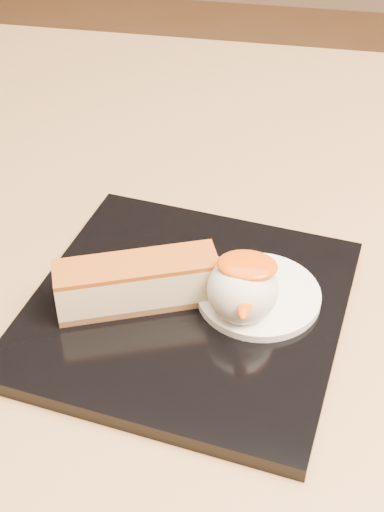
% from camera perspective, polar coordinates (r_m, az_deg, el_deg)
% --- Properties ---
extents(table, '(0.80, 0.80, 0.72)m').
position_cam_1_polar(table, '(0.70, 4.92, -8.86)').
color(table, black).
rests_on(table, ground).
extents(dessert_plate, '(0.25, 0.25, 0.01)m').
position_cam_1_polar(dessert_plate, '(0.52, -0.40, -4.28)').
color(dessert_plate, black).
rests_on(dessert_plate, table).
extents(cheesecake, '(0.12, 0.07, 0.04)m').
position_cam_1_polar(cheesecake, '(0.50, -4.43, -2.15)').
color(cheesecake, brown).
rests_on(cheesecake, dessert_plate).
extents(cream_smear, '(0.09, 0.09, 0.01)m').
position_cam_1_polar(cream_smear, '(0.52, 5.35, -3.12)').
color(cream_smear, white).
rests_on(cream_smear, dessert_plate).
extents(ice_cream_scoop, '(0.05, 0.05, 0.05)m').
position_cam_1_polar(ice_cream_scoop, '(0.49, 4.07, -2.67)').
color(ice_cream_scoop, white).
rests_on(ice_cream_scoop, cream_smear).
extents(mango_sauce, '(0.04, 0.03, 0.01)m').
position_cam_1_polar(mango_sauce, '(0.48, 4.45, -0.74)').
color(mango_sauce, '#E65007').
rests_on(mango_sauce, ice_cream_scoop).
extents(mint_sprig, '(0.03, 0.02, 0.00)m').
position_cam_1_polar(mint_sprig, '(0.54, 2.53, -0.72)').
color(mint_sprig, green).
rests_on(mint_sprig, cream_smear).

